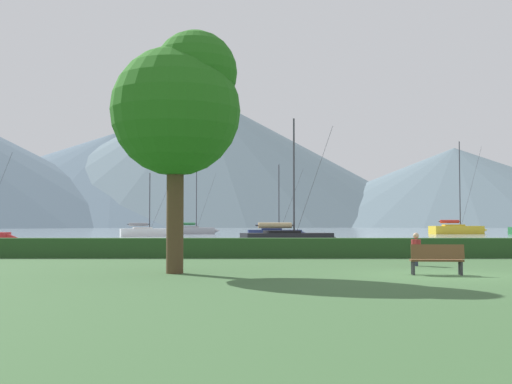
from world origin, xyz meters
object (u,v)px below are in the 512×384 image
object	(u,v)px
park_bench_near_path	(437,258)
person_seated_viewer	(416,248)
sailboat_slip_3	(146,232)
sailboat_slip_5	(288,238)
sailboat_slip_7	(457,229)
park_tree	(180,104)
sailboat_slip_6	(275,233)
sailboat_slip_4	(193,230)

from	to	relation	value
park_bench_near_path	person_seated_viewer	xyz separation A→B (m)	(0.42, 4.57, 0.16)
sailboat_slip_3	sailboat_slip_5	bearing A→B (deg)	-82.99
sailboat_slip_7	park_tree	bearing A→B (deg)	-122.59
sailboat_slip_5	person_seated_viewer	size ratio (longest dim) A/B	7.01
sailboat_slip_3	park_tree	distance (m)	64.15
sailboat_slip_3	park_tree	size ratio (longest dim) A/B	1.01
sailboat_slip_5	person_seated_viewer	xyz separation A→B (m)	(3.85, -20.54, 0.10)
person_seated_viewer	sailboat_slip_6	bearing A→B (deg)	107.36
sailboat_slip_3	sailboat_slip_5	distance (m)	41.70
park_bench_near_path	person_seated_viewer	distance (m)	4.59
sailboat_slip_5	park_bench_near_path	xyz separation A→B (m)	(3.43, -25.11, -0.05)
sailboat_slip_5	park_tree	world-z (taller)	sailboat_slip_5
park_bench_near_path	sailboat_slip_4	bearing A→B (deg)	105.75
sailboat_slip_6	park_bench_near_path	world-z (taller)	sailboat_slip_6
sailboat_slip_6	person_seated_viewer	xyz separation A→B (m)	(3.92, -48.95, 0.13)
sailboat_slip_7	sailboat_slip_4	bearing A→B (deg)	169.66
sailboat_slip_5	sailboat_slip_6	distance (m)	28.41
sailboat_slip_6	sailboat_slip_7	distance (m)	39.98
sailboat_slip_5	park_tree	xyz separation A→B (m)	(-4.64, -24.39, 4.87)
sailboat_slip_4	park_tree	bearing A→B (deg)	-99.08
park_bench_near_path	sailboat_slip_6	bearing A→B (deg)	99.07
sailboat_slip_7	park_bench_near_path	world-z (taller)	sailboat_slip_7
sailboat_slip_4	person_seated_viewer	distance (m)	78.65
sailboat_slip_3	sailboat_slip_5	xyz separation A→B (m)	(15.82, -38.59, 0.00)
sailboat_slip_4	park_tree	size ratio (longest dim) A/B	1.24
sailboat_slip_6	person_seated_viewer	bearing A→B (deg)	-89.38
sailboat_slip_4	person_seated_viewer	bearing A→B (deg)	-92.66
sailboat_slip_3	sailboat_slip_7	distance (m)	47.55
park_bench_near_path	park_tree	xyz separation A→B (m)	(-8.07, 0.72, 4.93)
sailboat_slip_6	park_tree	world-z (taller)	sailboat_slip_6
park_tree	sailboat_slip_7	bearing A→B (deg)	68.02
park_bench_near_path	person_seated_viewer	world-z (taller)	person_seated_viewer
sailboat_slip_4	sailboat_slip_3	bearing A→B (deg)	-117.22
sailboat_slip_7	park_bench_near_path	distance (m)	85.52
sailboat_slip_6	sailboat_slip_7	bearing A→B (deg)	41.21
sailboat_slip_7	sailboat_slip_6	bearing A→B (deg)	-145.44
sailboat_slip_6	sailboat_slip_3	bearing A→B (deg)	143.18
sailboat_slip_5	sailboat_slip_7	world-z (taller)	sailboat_slip_7
sailboat_slip_3	park_bench_near_path	distance (m)	66.55
person_seated_viewer	sailboat_slip_3	bearing A→B (deg)	121.18
sailboat_slip_4	sailboat_slip_6	xyz separation A→B (m)	(11.52, -28.17, -0.06)
sailboat_slip_7	park_bench_near_path	size ratio (longest dim) A/B	8.52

